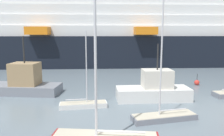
{
  "coord_description": "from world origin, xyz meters",
  "views": [
    {
      "loc": [
        -0.79,
        -12.85,
        7.26
      ],
      "look_at": [
        0.0,
        16.12,
        2.57
      ],
      "focal_mm": 35.1,
      "sensor_mm": 36.0,
      "label": 1
    }
  ],
  "objects_px": {
    "channel_buoy_1": "(197,82)",
    "cruise_ship": "(93,35)",
    "sailboat_0": "(83,104)",
    "fishing_boat_1": "(24,83)",
    "fishing_boat_2": "(154,89)",
    "sailboat_3": "(164,115)"
  },
  "relations": [
    {
      "from": "channel_buoy_1",
      "to": "cruise_ship",
      "type": "bearing_deg",
      "value": 125.09
    },
    {
      "from": "sailboat_0",
      "to": "cruise_ship",
      "type": "height_order",
      "value": "cruise_ship"
    },
    {
      "from": "fishing_boat_1",
      "to": "cruise_ship",
      "type": "height_order",
      "value": "cruise_ship"
    },
    {
      "from": "fishing_boat_1",
      "to": "fishing_boat_2",
      "type": "height_order",
      "value": "fishing_boat_1"
    },
    {
      "from": "sailboat_3",
      "to": "channel_buoy_1",
      "type": "distance_m",
      "value": 14.55
    },
    {
      "from": "fishing_boat_1",
      "to": "channel_buoy_1",
      "type": "height_order",
      "value": "fishing_boat_1"
    },
    {
      "from": "fishing_boat_1",
      "to": "cruise_ship",
      "type": "distance_m",
      "value": 27.57
    },
    {
      "from": "fishing_boat_2",
      "to": "sailboat_0",
      "type": "bearing_deg",
      "value": -165.35
    },
    {
      "from": "sailboat_0",
      "to": "channel_buoy_1",
      "type": "relative_size",
      "value": 4.59
    },
    {
      "from": "sailboat_0",
      "to": "fishing_boat_1",
      "type": "xyz_separation_m",
      "value": [
        -7.68,
        5.22,
        0.92
      ]
    },
    {
      "from": "fishing_boat_2",
      "to": "sailboat_3",
      "type": "bearing_deg",
      "value": -96.22
    },
    {
      "from": "cruise_ship",
      "to": "fishing_boat_1",
      "type": "bearing_deg",
      "value": -106.27
    },
    {
      "from": "fishing_boat_1",
      "to": "sailboat_0",
      "type": "bearing_deg",
      "value": -28.16
    },
    {
      "from": "sailboat_0",
      "to": "cruise_ship",
      "type": "relative_size",
      "value": 0.06
    },
    {
      "from": "fishing_boat_2",
      "to": "channel_buoy_1",
      "type": "bearing_deg",
      "value": 39.06
    },
    {
      "from": "sailboat_0",
      "to": "cruise_ship",
      "type": "bearing_deg",
      "value": 84.0
    },
    {
      "from": "sailboat_0",
      "to": "channel_buoy_1",
      "type": "xyz_separation_m",
      "value": [
        14.96,
        8.9,
        -0.0
      ]
    },
    {
      "from": "cruise_ship",
      "to": "channel_buoy_1",
      "type": "bearing_deg",
      "value": -56.44
    },
    {
      "from": "fishing_boat_1",
      "to": "cruise_ship",
      "type": "relative_size",
      "value": 0.08
    },
    {
      "from": "sailboat_3",
      "to": "channel_buoy_1",
      "type": "xyz_separation_m",
      "value": [
        7.87,
        12.23,
        -0.08
      ]
    },
    {
      "from": "fishing_boat_1",
      "to": "channel_buoy_1",
      "type": "xyz_separation_m",
      "value": [
        22.65,
        3.68,
        -0.92
      ]
    },
    {
      "from": "sailboat_0",
      "to": "fishing_boat_2",
      "type": "height_order",
      "value": "sailboat_0"
    }
  ]
}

